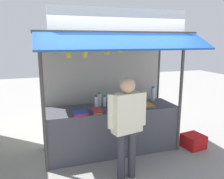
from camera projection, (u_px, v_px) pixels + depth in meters
The scene contains 18 objects.
ground_plane at pixel (112, 150), 4.54m from camera, with size 20.00×20.00×0.00m, color gray.
stall_counter at pixel (112, 129), 4.44m from camera, with size 2.52×0.73×0.89m, color #4C4C56.
stall_structure at pixel (110, 69), 4.32m from camera, with size 2.72×1.62×2.64m.
water_bottle_front_left at pixel (100, 99), 4.41m from camera, with size 0.08×0.08×0.28m.
water_bottle_left at pixel (116, 100), 4.44m from camera, with size 0.06×0.06×0.23m.
water_bottle_right at pixel (153, 94), 4.85m from camera, with size 0.09×0.09×0.30m.
water_bottle_front_right at pixel (96, 102), 4.27m from camera, with size 0.07×0.07×0.25m.
water_bottle_far_right at pixel (138, 98), 4.56m from camera, with size 0.08×0.08×0.28m.
water_bottle_center at pixel (105, 101), 4.41m from camera, with size 0.06×0.06×0.22m.
magazine_stack_mid_right at pixel (80, 113), 3.93m from camera, with size 0.27×0.29×0.04m.
magazine_stack_rear_center at pixel (96, 111), 4.05m from camera, with size 0.19×0.30×0.05m.
magazine_stack_far_left at pixel (148, 106), 4.39m from camera, with size 0.24×0.30×0.04m.
banana_bunch_inner_right at pixel (107, 50), 3.61m from camera, with size 0.10×0.10×0.24m.
banana_bunch_leftmost at pixel (85, 54), 3.52m from camera, with size 0.09×0.09×0.29m.
banana_bunch_inner_left at pixel (121, 49), 3.68m from camera, with size 0.08×0.08×0.21m.
banana_bunch_rightmost at pixel (69, 53), 3.44m from camera, with size 0.09×0.09×0.28m.
vendor_person at pixel (127, 119), 3.44m from camera, with size 0.61×0.29×1.62m.
plastic_crate at pixel (193, 141), 4.64m from camera, with size 0.39×0.39×0.27m, color red.
Camera 1 is at (-1.26, -3.98, 2.15)m, focal length 36.42 mm.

